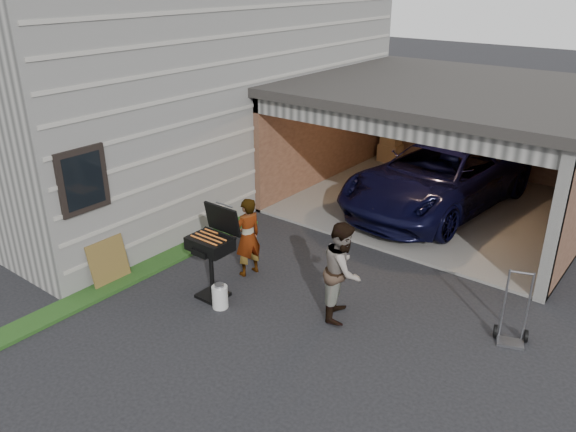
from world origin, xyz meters
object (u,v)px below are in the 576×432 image
object	(u,v)px
minivan	(437,180)
plywood_panel	(109,262)
woman	(248,237)
man	(343,271)
propane_tank	(220,297)
bbq_grill	(212,246)
hand_truck	(512,328)

from	to	relation	value
minivan	plywood_panel	world-z (taller)	minivan
woman	plywood_panel	bearing A→B (deg)	-32.25
man	plywood_panel	xyz separation A→B (m)	(-3.85, -1.68, -0.41)
minivan	propane_tank	bearing A→B (deg)	-93.32
woman	plywood_panel	distance (m)	2.51
bbq_grill	hand_truck	xyz separation A→B (m)	(4.47, 1.83, -0.73)
man	minivan	bearing A→B (deg)	-16.32
propane_tank	plywood_panel	world-z (taller)	plywood_panel
man	woman	bearing A→B (deg)	63.24
minivan	woman	world-z (taller)	woman
man	propane_tank	size ratio (longest dim) A/B	4.15
plywood_panel	hand_truck	bearing A→B (deg)	23.00
minivan	hand_truck	bearing A→B (deg)	-46.75
woman	man	xyz separation A→B (m)	(2.10, -0.10, 0.07)
minivan	hand_truck	size ratio (longest dim) A/B	4.55
minivan	man	size ratio (longest dim) A/B	3.27
minivan	plywood_panel	xyz separation A→B (m)	(-3.16, -6.77, -0.34)
man	plywood_panel	distance (m)	4.22
woman	hand_truck	distance (m)	4.64
plywood_panel	propane_tank	bearing A→B (deg)	16.28
propane_tank	plywood_panel	distance (m)	2.24
minivan	plywood_panel	size ratio (longest dim) A/B	6.46
man	propane_tank	xyz separation A→B (m)	(-1.71, -1.05, -0.62)
man	bbq_grill	size ratio (longest dim) A/B	1.02
hand_truck	woman	bearing A→B (deg)	171.19
minivan	bbq_grill	distance (m)	6.10
bbq_grill	plywood_panel	size ratio (longest dim) A/B	1.93
woman	propane_tank	world-z (taller)	woman
plywood_panel	hand_truck	distance (m)	6.82
man	plywood_panel	size ratio (longest dim) A/B	1.97
hand_truck	minivan	bearing A→B (deg)	107.27
bbq_grill	plywood_panel	distance (m)	2.06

